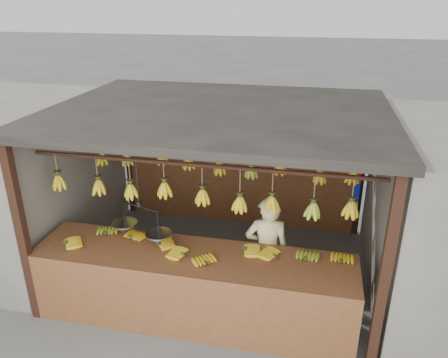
# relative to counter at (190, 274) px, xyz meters

# --- Properties ---
(ground) EXTENTS (80.00, 80.00, 0.00)m
(ground) POSITION_rel_counter_xyz_m (0.07, 1.23, -0.72)
(ground) COLOR #5B5B57
(stall) EXTENTS (4.30, 3.30, 2.40)m
(stall) POSITION_rel_counter_xyz_m (0.07, 1.56, 1.25)
(stall) COLOR black
(stall) RESTS_ON ground
(counter) EXTENTS (3.84, 0.87, 0.96)m
(counter) POSITION_rel_counter_xyz_m (0.00, 0.00, 0.00)
(counter) COLOR brown
(counter) RESTS_ON ground
(hanging_bananas) EXTENTS (3.63, 2.22, 0.39)m
(hanging_bananas) POSITION_rel_counter_xyz_m (0.07, 1.23, 0.88)
(hanging_bananas) COLOR gold
(hanging_bananas) RESTS_ON ground
(balance_scale) EXTENTS (0.81, 0.46, 0.90)m
(balance_scale) POSITION_rel_counter_xyz_m (-0.67, 0.23, 0.44)
(balance_scale) COLOR black
(balance_scale) RESTS_ON ground
(vendor) EXTENTS (0.60, 0.44, 1.49)m
(vendor) POSITION_rel_counter_xyz_m (0.82, 0.63, 0.03)
(vendor) COLOR beige
(vendor) RESTS_ON ground
(bag_bundles) EXTENTS (0.08, 0.26, 1.22)m
(bag_bundles) POSITION_rel_counter_xyz_m (2.01, 2.58, 0.29)
(bag_bundles) COLOR #199926
(bag_bundles) RESTS_ON ground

